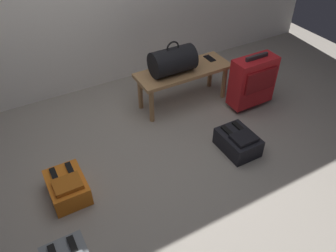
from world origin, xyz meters
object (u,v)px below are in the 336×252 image
at_px(bench, 183,75).
at_px(suitcase_upright_red, 253,81).
at_px(backpack_orange, 67,187).
at_px(cell_phone, 210,58).
at_px(duffel_bag_black, 173,61).
at_px(backpack_dark, 238,142).

distance_m(bench, suitcase_upright_red, 0.71).
xyz_separation_m(suitcase_upright_red, backpack_orange, (-2.04, -0.26, -0.21)).
bearing_deg(backpack_orange, bench, 24.35).
relative_size(bench, suitcase_upright_red, 1.67).
xyz_separation_m(cell_phone, backpack_orange, (-1.81, -0.72, -0.32)).
xyz_separation_m(duffel_bag_black, suitcase_upright_red, (0.72, -0.40, -0.23)).
xyz_separation_m(bench, suitcase_upright_red, (0.59, -0.40, -0.04)).
distance_m(duffel_bag_black, backpack_dark, 1.01).
bearing_deg(suitcase_upright_red, backpack_dark, -137.71).
bearing_deg(backpack_orange, duffel_bag_black, 26.42).
height_order(cell_phone, backpack_orange, cell_phone).
bearing_deg(cell_phone, duffel_bag_black, -173.35).
relative_size(backpack_dark, backpack_orange, 1.00).
bearing_deg(duffel_bag_black, suitcase_upright_red, -29.04).
relative_size(duffel_bag_black, backpack_dark, 1.16).
bearing_deg(cell_phone, suitcase_upright_red, -63.32).
height_order(bench, backpack_dark, bench).
relative_size(duffel_bag_black, suitcase_upright_red, 0.74).
height_order(suitcase_upright_red, backpack_orange, suitcase_upright_red).
xyz_separation_m(duffel_bag_black, backpack_orange, (-1.32, -0.66, -0.44)).
relative_size(bench, duffel_bag_black, 2.27).
height_order(cell_phone, backpack_dark, cell_phone).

